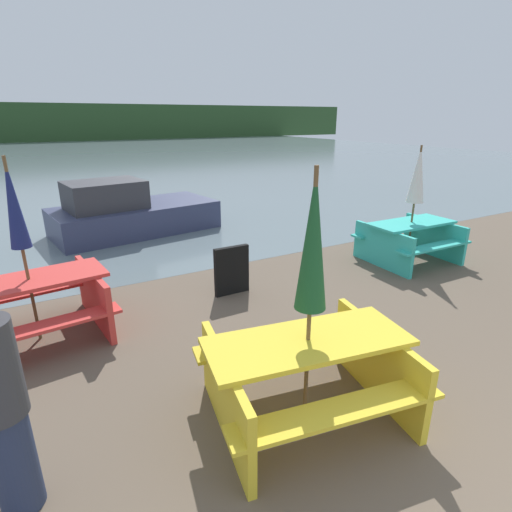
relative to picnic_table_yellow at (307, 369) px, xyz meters
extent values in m
cube|color=slate|center=(0.79, 28.79, -0.47)|extent=(60.00, 50.00, 0.00)
cube|color=#284723|center=(0.79, 48.79, 1.53)|extent=(80.00, 1.60, 4.00)
cube|color=yellow|center=(0.00, 0.00, 0.28)|extent=(1.87, 0.99, 0.04)
cube|color=yellow|center=(-0.09, -0.54, -0.02)|extent=(1.79, 0.58, 0.04)
cube|color=yellow|center=(0.09, 0.54, -0.02)|extent=(1.79, 0.58, 0.04)
cube|color=yellow|center=(-0.74, 0.13, -0.10)|extent=(0.30, 1.37, 0.72)
cube|color=yellow|center=(0.74, -0.13, -0.10)|extent=(0.30, 1.37, 0.72)
cube|color=#33B7A8|center=(4.11, 2.39, 0.26)|extent=(1.64, 0.74, 0.04)
cube|color=#33B7A8|center=(4.09, 1.84, -0.03)|extent=(1.63, 0.32, 0.04)
cube|color=#33B7A8|center=(4.12, 2.94, -0.03)|extent=(1.63, 0.32, 0.04)
cube|color=#33B7A8|center=(3.43, 2.41, -0.11)|extent=(0.10, 1.38, 0.71)
cube|color=#33B7A8|center=(4.78, 2.37, -0.11)|extent=(0.10, 1.38, 0.71)
cube|color=red|center=(-2.06, 2.64, 0.30)|extent=(1.73, 0.88, 0.04)
cube|color=red|center=(-2.00, 2.10, -0.06)|extent=(1.68, 0.47, 0.04)
cube|color=red|center=(-2.12, 3.19, -0.06)|extent=(1.68, 0.47, 0.04)
cube|color=red|center=(-1.38, 2.72, -0.09)|extent=(0.23, 1.38, 0.74)
cylinder|color=brown|center=(4.11, 2.39, 0.59)|extent=(0.04, 0.04, 2.11)
cone|color=white|center=(4.11, 2.39, 1.15)|extent=(0.31, 0.31, 0.99)
cylinder|color=brown|center=(-2.06, 2.64, 0.63)|extent=(0.04, 0.04, 2.19)
cone|color=navy|center=(-2.06, 2.64, 1.22)|extent=(0.22, 0.22, 1.01)
cylinder|color=brown|center=(0.00, 0.00, 0.65)|extent=(0.04, 0.04, 2.23)
cone|color=#195128|center=(0.00, 0.00, 1.18)|extent=(0.27, 0.27, 1.16)
cube|color=#333856|center=(0.17, 6.94, -0.14)|extent=(3.82, 2.22, 0.64)
cube|color=#333338|center=(-0.47, 6.85, 0.48)|extent=(1.75, 1.42, 0.60)
cylinder|color=#283351|center=(-2.26, 0.21, -0.08)|extent=(0.28, 0.28, 0.77)
cube|color=black|center=(0.57, 2.68, -0.09)|extent=(0.55, 0.08, 0.75)
camera|label=1|loc=(-1.86, -2.39, 2.10)|focal=28.00mm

